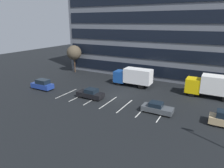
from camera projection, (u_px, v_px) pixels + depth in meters
name	position (u px, v px, depth m)	size (l,w,h in m)	color
ground_plane	(118.00, 96.00, 33.75)	(120.00, 120.00, 0.00)	black
office_building	(154.00, 35.00, 46.09)	(39.83, 11.62, 18.00)	slate
lot_markings	(108.00, 103.00, 31.11)	(16.94, 5.40, 0.01)	silver
box_truck_blue	(133.00, 76.00, 38.54)	(7.50, 2.48, 3.48)	#194799
box_truck_yellow	(213.00, 85.00, 32.54)	(8.04, 2.66, 3.73)	yellow
suv_navy	(42.00, 85.00, 36.95)	(4.20, 1.78, 1.90)	navy
sedan_charcoal	(157.00, 108.00, 27.44)	(4.18, 1.75, 1.50)	#474C51
sedan_black	(91.00, 94.00, 32.77)	(4.45, 1.86, 1.60)	black
bare_tree	(74.00, 53.00, 48.48)	(3.50, 3.50, 6.56)	#473323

